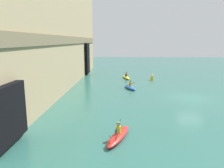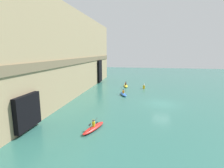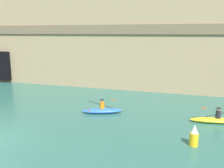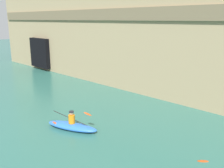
# 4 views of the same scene
# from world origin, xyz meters

# --- Properties ---
(ground_plane) EXTENTS (120.00, 120.00, 0.00)m
(ground_plane) POSITION_xyz_m (0.00, 0.00, 0.00)
(ground_plane) COLOR #2D665B
(cliff_bluff) EXTENTS (45.69, 8.00, 14.51)m
(cliff_bluff) POSITION_xyz_m (2.94, 17.70, 7.23)
(cliff_bluff) COLOR #9E8966
(cliff_bluff) RESTS_ON ground
(kayak_yellow) EXTENTS (3.60, 1.41, 1.03)m
(kayak_yellow) POSITION_xyz_m (12.19, 6.72, 0.21)
(kayak_yellow) COLOR yellow
(kayak_yellow) RESTS_ON ground
(kayak_blue) EXTENTS (3.05, 1.83, 1.06)m
(kayak_blue) POSITION_xyz_m (4.29, 6.31, 0.22)
(kayak_blue) COLOR blue
(kayak_blue) RESTS_ON ground
(kayak_red) EXTENTS (3.47, 1.77, 1.08)m
(kayak_red) POSITION_xyz_m (-10.27, 7.53, 0.22)
(kayak_red) COLOR red
(kayak_red) RESTS_ON ground
(marker_buoy) EXTENTS (0.45, 0.45, 1.16)m
(marker_buoy) POSITION_xyz_m (10.68, 2.71, 0.54)
(marker_buoy) COLOR yellow
(marker_buoy) RESTS_ON ground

